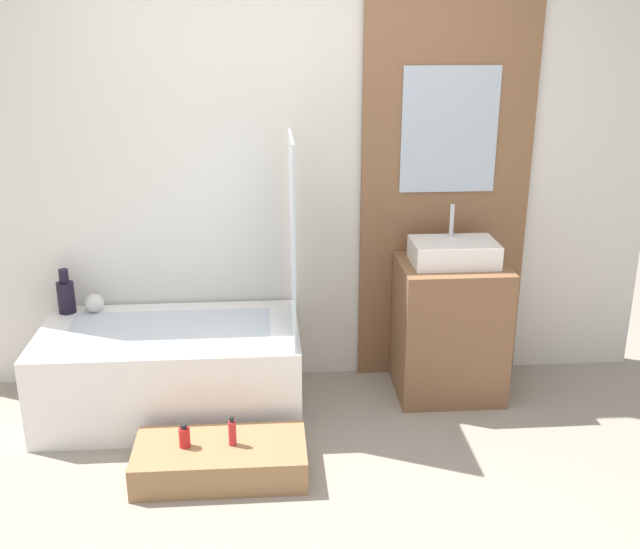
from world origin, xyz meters
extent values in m
plane|color=gray|center=(0.00, 0.00, 0.00)|extent=(12.00, 12.00, 0.00)
cube|color=silver|center=(0.00, 1.58, 1.30)|extent=(4.20, 0.06, 2.60)
cube|color=brown|center=(0.88, 1.53, 1.30)|extent=(0.97, 0.03, 2.60)
cube|color=#ADBCCC|center=(0.88, 1.51, 1.48)|extent=(0.54, 0.01, 0.70)
cube|color=white|center=(-0.69, 1.15, 0.24)|extent=(1.39, 0.77, 0.49)
cube|color=silver|center=(-0.69, 1.15, 0.49)|extent=(1.09, 0.54, 0.01)
cube|color=silver|center=(-0.02, 1.10, 1.01)|extent=(0.01, 0.63, 1.04)
cube|color=#997047|center=(-0.39, 0.50, 0.08)|extent=(0.82, 0.40, 0.16)
cube|color=brown|center=(0.88, 1.26, 0.39)|extent=(0.59, 0.50, 0.79)
cube|color=white|center=(0.88, 1.26, 0.85)|extent=(0.46, 0.30, 0.13)
cylinder|color=silver|center=(0.88, 1.34, 1.01)|extent=(0.02, 0.02, 0.19)
cylinder|color=black|center=(-1.29, 1.43, 0.58)|extent=(0.10, 0.10, 0.18)
cylinder|color=black|center=(-1.29, 1.43, 0.71)|extent=(0.05, 0.05, 0.08)
sphere|color=silver|center=(-1.13, 1.43, 0.54)|extent=(0.11, 0.11, 0.11)
cylinder|color=red|center=(-0.56, 0.50, 0.21)|extent=(0.05, 0.05, 0.10)
cylinder|color=black|center=(-0.56, 0.50, 0.27)|extent=(0.03, 0.03, 0.02)
cylinder|color=red|center=(-0.33, 0.50, 0.22)|extent=(0.04, 0.04, 0.12)
cylinder|color=black|center=(-0.33, 0.50, 0.30)|extent=(0.02, 0.02, 0.03)
camera|label=1|loc=(-0.15, -2.60, 2.09)|focal=42.00mm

